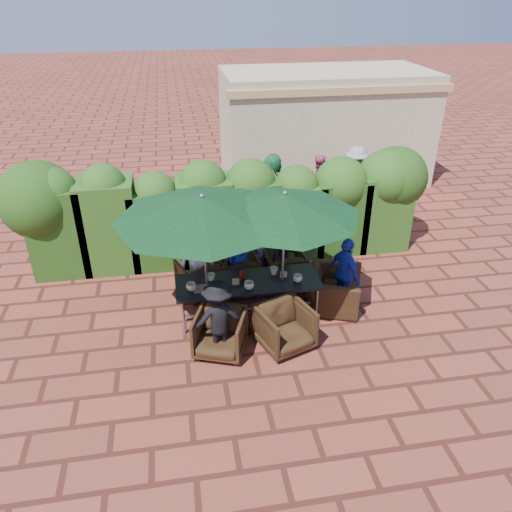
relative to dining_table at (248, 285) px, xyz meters
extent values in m
plane|color=brown|center=(-0.08, 0.01, -0.68)|extent=(80.00, 80.00, 0.00)
cube|color=black|center=(0.00, 0.00, 0.05)|extent=(2.59, 0.90, 0.05)
cube|color=gray|center=(0.00, 0.00, -0.56)|extent=(2.39, 0.05, 0.05)
cylinder|color=gray|center=(-1.19, -0.35, -0.33)|extent=(0.05, 0.05, 0.70)
cylinder|color=gray|center=(-1.19, 0.35, -0.33)|extent=(0.05, 0.05, 0.70)
cylinder|color=gray|center=(1.19, -0.35, -0.33)|extent=(0.05, 0.05, 0.70)
cylinder|color=gray|center=(1.19, 0.35, -0.33)|extent=(0.05, 0.05, 0.70)
cylinder|color=gray|center=(-0.74, 0.05, -0.66)|extent=(0.44, 0.44, 0.03)
cylinder|color=gray|center=(-0.74, 0.05, 0.52)|extent=(0.04, 0.04, 2.40)
cone|color=black|center=(-0.74, 0.05, 1.54)|extent=(3.00, 3.00, 0.38)
sphere|color=gray|center=(-0.74, 0.05, 1.74)|extent=(0.08, 0.08, 0.08)
cylinder|color=gray|center=(0.62, -0.05, -0.66)|extent=(0.44, 0.44, 0.03)
cylinder|color=gray|center=(0.62, -0.05, 0.52)|extent=(0.04, 0.04, 2.40)
cone|color=black|center=(0.62, -0.05, 1.54)|extent=(2.62, 2.62, 0.38)
sphere|color=gray|center=(0.62, -0.05, 1.74)|extent=(0.08, 0.08, 0.08)
imported|color=black|center=(-0.81, 0.90, -0.28)|extent=(0.99, 0.96, 0.80)
imported|color=black|center=(0.00, 1.06, -0.31)|extent=(0.78, 0.74, 0.74)
imported|color=black|center=(0.89, 1.00, -0.28)|extent=(0.83, 0.78, 0.80)
imported|color=black|center=(-0.62, -0.93, -0.27)|extent=(1.01, 0.98, 0.82)
imported|color=black|center=(0.47, -0.96, -0.26)|extent=(1.03, 1.00, 0.84)
imported|color=black|center=(1.66, 0.07, -0.21)|extent=(1.04, 1.25, 0.94)
imported|color=white|center=(-0.85, 0.91, 0.03)|extent=(0.74, 0.50, 1.41)
imported|color=#1F30AC|center=(-0.02, 0.96, 0.04)|extent=(0.61, 0.55, 1.42)
imported|color=black|center=(0.87, 0.86, 0.01)|extent=(0.73, 0.54, 1.38)
imported|color=black|center=(-0.64, -0.96, 0.02)|extent=(0.92, 0.47, 1.39)
imported|color=#1F30AC|center=(1.83, 0.02, 0.03)|extent=(0.64, 0.92, 1.42)
imported|color=#C64684|center=(-0.38, 1.11, -0.24)|extent=(0.38, 0.35, 0.87)
imported|color=#704597|center=(0.44, 1.09, -0.27)|extent=(0.32, 0.27, 0.81)
imported|color=#258A48|center=(1.29, 4.21, 0.18)|extent=(1.70, 1.17, 1.72)
imported|color=#C64684|center=(2.56, 4.50, 0.09)|extent=(0.80, 0.56, 1.53)
imported|color=#919299|center=(3.55, 4.36, 0.19)|extent=(1.22, 0.98, 1.74)
imported|color=beige|center=(-1.02, -0.13, 0.14)|extent=(0.17, 0.17, 0.14)
imported|color=beige|center=(-0.65, 0.13, 0.14)|extent=(0.15, 0.15, 0.14)
imported|color=beige|center=(-0.02, -0.25, 0.14)|extent=(0.18, 0.18, 0.14)
imported|color=beige|center=(0.50, 0.16, 0.14)|extent=(0.15, 0.15, 0.14)
imported|color=beige|center=(0.87, -0.16, 0.14)|extent=(0.16, 0.16, 0.13)
cylinder|color=#B20C0A|center=(-0.12, 0.08, 0.16)|extent=(0.04, 0.04, 0.17)
cylinder|color=#4C230C|center=(-0.07, 0.11, 0.16)|extent=(0.04, 0.04, 0.17)
cube|color=#8F6545|center=(-0.81, -0.12, 0.08)|extent=(0.35, 0.25, 0.02)
cube|color=#DCAF71|center=(-0.23, -0.06, 0.12)|extent=(0.12, 0.06, 0.10)
cube|color=#DCAF71|center=(0.66, 0.04, 0.12)|extent=(0.12, 0.06, 0.10)
cube|color=#1C3E10|center=(-3.58, 2.31, 0.27)|extent=(1.15, 0.95, 1.89)
sphere|color=#1C3E10|center=(-3.58, 2.31, 1.11)|extent=(1.01, 1.01, 1.01)
cube|color=#1C3E10|center=(-2.58, 2.31, 0.30)|extent=(1.15, 0.95, 1.95)
sphere|color=#1C3E10|center=(-2.58, 2.31, 1.17)|extent=(0.92, 0.92, 0.92)
cube|color=#1C3E10|center=(-1.58, 2.31, 0.18)|extent=(1.15, 0.95, 1.71)
sphere|color=#1C3E10|center=(-1.58, 2.31, 0.94)|extent=(0.93, 0.93, 0.93)
cube|color=#1C3E10|center=(-0.58, 2.31, 0.26)|extent=(1.15, 0.95, 1.88)
sphere|color=#1C3E10|center=(-0.58, 2.31, 1.10)|extent=(0.99, 0.99, 0.99)
cube|color=#1C3E10|center=(0.42, 2.31, 0.23)|extent=(1.15, 0.95, 1.81)
sphere|color=#1C3E10|center=(0.42, 2.31, 1.03)|extent=(1.07, 1.07, 1.07)
cube|color=#1C3E10|center=(1.42, 2.31, 0.15)|extent=(1.15, 0.95, 1.65)
sphere|color=#1C3E10|center=(1.42, 2.31, 0.88)|extent=(0.98, 0.98, 0.98)
cube|color=#1C3E10|center=(2.42, 2.31, 0.16)|extent=(1.15, 0.95, 1.68)
sphere|color=#1C3E10|center=(2.42, 2.31, 0.90)|extent=(1.19, 1.19, 1.19)
cube|color=#1C3E10|center=(3.42, 2.31, 0.20)|extent=(1.15, 0.95, 1.75)
sphere|color=#1C3E10|center=(3.42, 2.31, 0.98)|extent=(1.23, 1.23, 1.23)
sphere|color=#1C3E10|center=(-3.88, 2.41, 0.92)|extent=(1.60, 1.60, 1.60)
sphere|color=#1C3E10|center=(3.72, 2.41, 0.92)|extent=(1.40, 1.40, 1.40)
cube|color=beige|center=(3.42, 7.01, 0.92)|extent=(6.00, 3.00, 3.20)
cube|color=#DCAF71|center=(3.42, 5.56, 2.22)|extent=(6.20, 0.25, 0.20)
camera|label=1|loc=(-1.14, -7.50, 4.82)|focal=35.00mm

